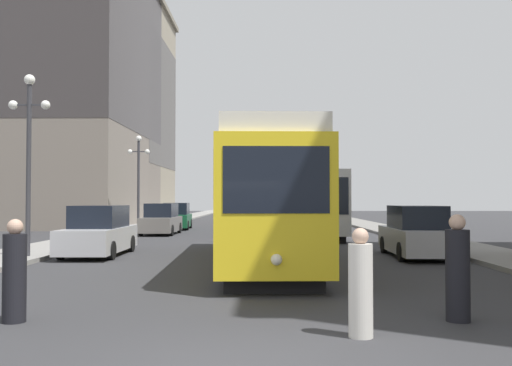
% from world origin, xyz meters
% --- Properties ---
extents(sidewalk_left, '(2.74, 120.00, 0.15)m').
position_xyz_m(sidewalk_left, '(-8.38, 40.00, 0.07)').
color(sidewalk_left, gray).
rests_on(sidewalk_left, ground).
extents(sidewalk_right, '(2.74, 120.00, 0.15)m').
position_xyz_m(sidewalk_right, '(8.38, 40.00, 0.07)').
color(sidewalk_right, gray).
rests_on(sidewalk_right, ground).
extents(streetcar, '(3.10, 13.88, 3.89)m').
position_xyz_m(streetcar, '(0.31, 11.80, 2.10)').
color(streetcar, black).
rests_on(streetcar, ground).
extents(transit_bus, '(2.96, 11.21, 3.45)m').
position_xyz_m(transit_bus, '(3.22, 25.02, 1.95)').
color(transit_bus, black).
rests_on(transit_bus, ground).
extents(parked_car_left_near, '(1.93, 4.97, 1.82)m').
position_xyz_m(parked_car_left_near, '(-5.71, 14.10, 0.84)').
color(parked_car_left_near, black).
rests_on(parked_car_left_near, ground).
extents(parked_car_left_mid, '(1.92, 4.73, 1.82)m').
position_xyz_m(parked_car_left_mid, '(-5.71, 26.99, 0.84)').
color(parked_car_left_mid, black).
rests_on(parked_car_left_mid, ground).
extents(parked_car_right_far, '(1.98, 4.96, 1.82)m').
position_xyz_m(parked_car_right_far, '(5.71, 13.64, 0.84)').
color(parked_car_right_far, black).
rests_on(parked_car_right_far, ground).
extents(parked_car_left_far, '(2.06, 4.65, 1.82)m').
position_xyz_m(parked_car_left_far, '(-5.71, 33.02, 0.84)').
color(parked_car_left_far, black).
rests_on(parked_car_left_far, ground).
extents(pedestrian_crossing_near, '(0.38, 0.38, 1.71)m').
position_xyz_m(pedestrian_crossing_near, '(-3.84, 2.59, 0.79)').
color(pedestrian_crossing_near, black).
rests_on(pedestrian_crossing_near, ground).
extents(pedestrian_crossing_far, '(0.36, 0.36, 1.61)m').
position_xyz_m(pedestrian_crossing_far, '(1.73, 1.61, 0.75)').
color(pedestrian_crossing_far, beige).
rests_on(pedestrian_crossing_far, ground).
extents(pedestrian_on_sidewalk, '(0.40, 0.40, 1.78)m').
position_xyz_m(pedestrian_on_sidewalk, '(3.54, 2.75, 0.83)').
color(pedestrian_on_sidewalk, black).
rests_on(pedestrian_on_sidewalk, ground).
extents(lamp_post_left_near, '(1.41, 0.36, 6.11)m').
position_xyz_m(lamp_post_left_near, '(-7.61, 12.36, 4.12)').
color(lamp_post_left_near, '#333338').
rests_on(lamp_post_left_near, sidewalk_left).
extents(lamp_post_left_far, '(1.41, 0.36, 5.94)m').
position_xyz_m(lamp_post_left_far, '(-7.61, 29.50, 4.02)').
color(lamp_post_left_far, '#333338').
rests_on(lamp_post_left_far, sidewalk_left).
extents(building_left_corner, '(12.71, 19.75, 29.92)m').
position_xyz_m(building_left_corner, '(-15.80, 39.82, 15.43)').
color(building_left_corner, slate).
rests_on(building_left_corner, ground).
extents(building_left_midblock, '(11.10, 15.71, 21.76)m').
position_xyz_m(building_left_midblock, '(-14.99, 51.15, 11.20)').
color(building_left_midblock, gray).
rests_on(building_left_midblock, ground).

